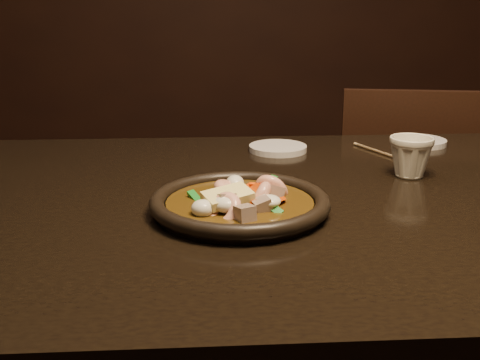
{
  "coord_description": "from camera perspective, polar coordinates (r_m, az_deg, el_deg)",
  "views": [
    {
      "loc": [
        -0.3,
        -0.95,
        1.07
      ],
      "look_at": [
        -0.25,
        -0.07,
        0.8
      ],
      "focal_mm": 45.0,
      "sensor_mm": 36.0,
      "label": 1
    }
  ],
  "objects": [
    {
      "name": "saucer_left",
      "position": [
        1.31,
        3.62,
        3.03
      ],
      "size": [
        0.13,
        0.13,
        0.01
      ],
      "primitive_type": "cylinder",
      "color": "silver",
      "rests_on": "table"
    },
    {
      "name": "chair",
      "position": [
        1.83,
        14.99,
        -3.25
      ],
      "size": [
        0.46,
        0.46,
        0.84
      ],
      "rotation": [
        0.0,
        0.0,
        2.96
      ],
      "color": "black",
      "rests_on": "floor"
    },
    {
      "name": "table",
      "position": [
        1.08,
        12.97,
        -5.13
      ],
      "size": [
        1.6,
        0.9,
        0.75
      ],
      "color": "black",
      "rests_on": "floor"
    },
    {
      "name": "tea_cup",
      "position": [
        1.15,
        15.88,
        2.25
      ],
      "size": [
        0.09,
        0.09,
        0.08
      ],
      "primitive_type": "imported",
      "rotation": [
        0.0,
        0.0,
        -0.13
      ],
      "color": "beige",
      "rests_on": "table"
    },
    {
      "name": "chopsticks",
      "position": [
        1.3,
        13.76,
        2.37
      ],
      "size": [
        0.09,
        0.2,
        0.01
      ],
      "rotation": [
        0.0,
        0.0,
        0.41
      ],
      "color": "tan",
      "rests_on": "table"
    },
    {
      "name": "saucer_right",
      "position": [
        1.43,
        16.62,
        3.51
      ],
      "size": [
        0.12,
        0.12,
        0.01
      ],
      "primitive_type": "cylinder",
      "color": "silver",
      "rests_on": "table"
    },
    {
      "name": "stirfry",
      "position": [
        0.92,
        0.17,
        -2.03
      ],
      "size": [
        0.17,
        0.18,
        0.06
      ],
      "color": "#3D290B",
      "rests_on": "plate"
    },
    {
      "name": "napkin",
      "position": [
        0.98,
        -0.17,
        -1.95
      ],
      "size": [
        0.2,
        0.2,
        0.0
      ],
      "primitive_type": "cube",
      "rotation": [
        0.0,
        0.0,
        0.23
      ],
      "color": "#A36964",
      "rests_on": "table"
    },
    {
      "name": "plate",
      "position": [
        0.93,
        -0.02,
        -2.28
      ],
      "size": [
        0.28,
        0.28,
        0.03
      ],
      "color": "black",
      "rests_on": "table"
    }
  ]
}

